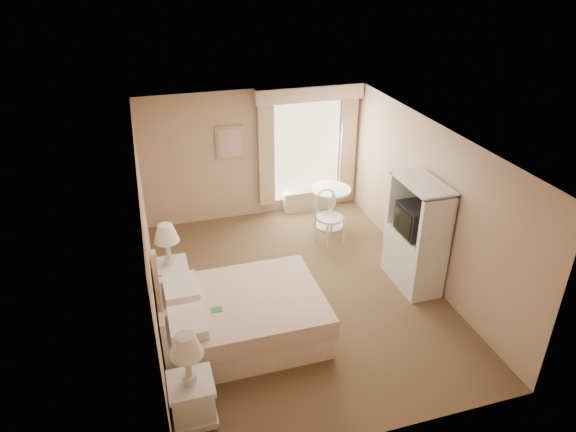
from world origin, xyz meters
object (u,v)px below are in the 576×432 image
object	(u,v)px
armoire	(415,242)
nightstand_near	(191,390)
bed	(235,316)
cafe_chair	(328,213)
round_table	(330,201)
nightstand_far	(171,271)

from	to	relation	value
armoire	nightstand_near	bearing A→B (deg)	-154.83
bed	cafe_chair	xyz separation A→B (m)	(2.11, 2.08, 0.22)
cafe_chair	bed	bearing A→B (deg)	-151.04
bed	nightstand_near	xyz separation A→B (m)	(-0.72, -1.22, 0.10)
round_table	armoire	xyz separation A→B (m)	(0.58, -2.10, 0.20)
cafe_chair	round_table	bearing A→B (deg)	48.69
cafe_chair	armoire	xyz separation A→B (m)	(0.83, -1.59, 0.15)
round_table	bed	bearing A→B (deg)	-132.18
nightstand_near	round_table	bearing A→B (deg)	51.19
bed	nightstand_far	distance (m)	1.38
armoire	round_table	bearing A→B (deg)	105.55
nightstand_near	cafe_chair	xyz separation A→B (m)	(2.83, 3.31, 0.12)
nightstand_near	cafe_chair	world-z (taller)	nightstand_near
nightstand_far	cafe_chair	distance (m)	2.97
nightstand_far	cafe_chair	world-z (taller)	nightstand_far
nightstand_near	round_table	size ratio (longest dim) A/B	1.53
round_table	nightstand_near	bearing A→B (deg)	-128.81
bed	round_table	distance (m)	3.50
round_table	armoire	world-z (taller)	armoire
nightstand_far	bed	bearing A→B (deg)	-58.52
nightstand_near	nightstand_far	world-z (taller)	nightstand_far
nightstand_far	cafe_chair	xyz separation A→B (m)	(2.83, 0.91, 0.11)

